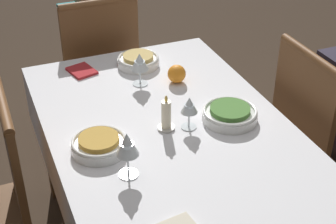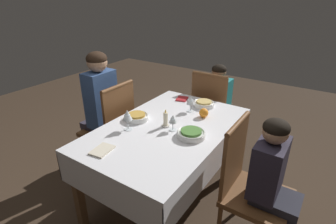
{
  "view_description": "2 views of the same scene",
  "coord_description": "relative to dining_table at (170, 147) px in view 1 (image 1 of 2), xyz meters",
  "views": [
    {
      "loc": [
        -1.52,
        0.62,
        1.86
      ],
      "look_at": [
        0.05,
        -0.01,
        0.78
      ],
      "focal_mm": 55.0,
      "sensor_mm": 36.0,
      "label": 1
    },
    {
      "loc": [
        -1.57,
        -1.05,
        1.75
      ],
      "look_at": [
        0.05,
        0.02,
        0.85
      ],
      "focal_mm": 28.0,
      "sensor_mm": 36.0,
      "label": 2
    }
  ],
  "objects": [
    {
      "name": "person_child_teal",
      "position": [
        1.15,
        0.04,
        -0.09
      ],
      "size": [
        0.33,
        0.3,
        1.02
      ],
      "rotation": [
        0.0,
        0.0,
        1.57
      ],
      "color": "#4C4233",
      "rests_on": "ground_plane"
    },
    {
      "name": "chair_east",
      "position": [
        0.97,
        0.04,
        -0.13
      ],
      "size": [
        0.44,
        0.44,
        0.98
      ],
      "rotation": [
        0.0,
        0.0,
        1.57
      ],
      "color": "brown",
      "rests_on": "ground_plane"
    },
    {
      "name": "orange_fruit",
      "position": [
        0.33,
        -0.17,
        0.13
      ],
      "size": [
        0.08,
        0.08,
        0.08
      ],
      "primitive_type": "sphere",
      "color": "orange",
      "rests_on": "dining_table"
    },
    {
      "name": "dining_table",
      "position": [
        0.0,
        0.0,
        0.0
      ],
      "size": [
        1.44,
        0.92,
        0.74
      ],
      "color": "silver",
      "rests_on": "ground_plane"
    },
    {
      "name": "candle_centerpiece",
      "position": [
        -0.0,
        0.02,
        0.15
      ],
      "size": [
        0.07,
        0.07,
        0.15
      ],
      "color": "beige",
      "rests_on": "dining_table"
    },
    {
      "name": "wine_glass_north",
      "position": [
        -0.21,
        0.24,
        0.21
      ],
      "size": [
        0.08,
        0.08,
        0.17
      ],
      "color": "white",
      "rests_on": "dining_table"
    },
    {
      "name": "napkin_spare_side",
      "position": [
        0.58,
        0.2,
        0.1
      ],
      "size": [
        0.15,
        0.13,
        0.01
      ],
      "rotation": [
        0.0,
        0.0,
        0.27
      ],
      "color": "#AD2328",
      "rests_on": "dining_table"
    },
    {
      "name": "bowl_north",
      "position": [
        -0.04,
        0.29,
        0.12
      ],
      "size": [
        0.2,
        0.2,
        0.06
      ],
      "color": "white",
      "rests_on": "dining_table"
    },
    {
      "name": "bowl_south",
      "position": [
        -0.03,
        -0.24,
        0.12
      ],
      "size": [
        0.22,
        0.22,
        0.06
      ],
      "color": "white",
      "rests_on": "dining_table"
    },
    {
      "name": "chair_south",
      "position": [
        -0.04,
        -0.71,
        -0.13
      ],
      "size": [
        0.44,
        0.44,
        0.98
      ],
      "color": "brown",
      "rests_on": "ground_plane"
    },
    {
      "name": "bowl_east",
      "position": [
        0.54,
        -0.06,
        0.12
      ],
      "size": [
        0.2,
        0.2,
        0.06
      ],
      "color": "white",
      "rests_on": "dining_table"
    },
    {
      "name": "wine_glass_east",
      "position": [
        0.37,
        -0.01,
        0.2
      ],
      "size": [
        0.08,
        0.08,
        0.15
      ],
      "color": "white",
      "rests_on": "dining_table"
    },
    {
      "name": "wine_glass_south",
      "position": [
        -0.02,
        -0.07,
        0.19
      ],
      "size": [
        0.07,
        0.07,
        0.13
      ],
      "color": "white",
      "rests_on": "dining_table"
    }
  ]
}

